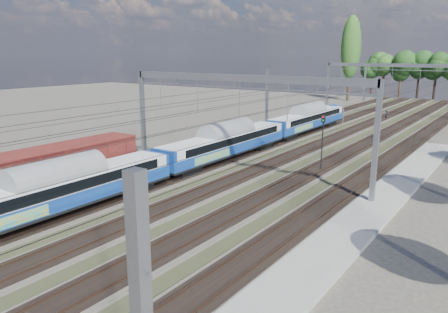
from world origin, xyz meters
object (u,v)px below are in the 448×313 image
Objects in this scene: emu_train at (224,139)px; worker at (387,115)px; signal_near at (323,136)px; freight_boxcar at (55,167)px.

emu_train is 37.92× the size of worker.
worker is 36.86m from signal_near.
emu_train is at bearing 176.90° from worker.
freight_boxcar is 55.94m from worker.
signal_near is (3.93, -36.56, 2.54)m from worker.
emu_train is 4.11× the size of freight_boxcar.
worker is 0.30× the size of signal_near.
emu_train is 9.67m from signal_near.
emu_train is 11.19× the size of signal_near.
freight_boxcar is 23.10m from signal_near.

